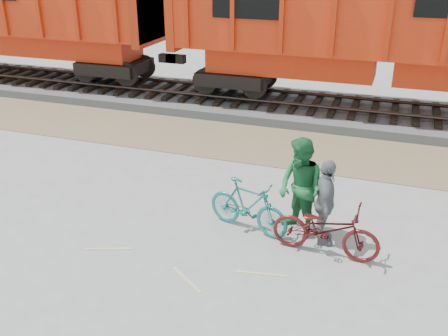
{
  "coord_description": "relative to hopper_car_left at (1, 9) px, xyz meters",
  "views": [
    {
      "loc": [
        3.79,
        -7.75,
        5.35
      ],
      "look_at": [
        0.55,
        1.5,
        0.97
      ],
      "focal_mm": 40.0,
      "sensor_mm": 36.0,
      "label": 1
    }
  ],
  "objects": [
    {
      "name": "ground",
      "position": [
        11.6,
        -9.0,
        -3.01
      ],
      "size": [
        120.0,
        120.0,
        0.0
      ],
      "primitive_type": "plane",
      "color": "#9E9E99",
      "rests_on": "ground"
    },
    {
      "name": "gravel_strip",
      "position": [
        11.6,
        -3.5,
        -3.0
      ],
      "size": [
        120.0,
        3.0,
        0.02
      ],
      "primitive_type": "cube",
      "color": "#887354",
      "rests_on": "ground"
    },
    {
      "name": "ballast_bed",
      "position": [
        11.6,
        0.0,
        -2.86
      ],
      "size": [
        120.0,
        4.0,
        0.3
      ],
      "primitive_type": "cube",
      "color": "slate",
      "rests_on": "ground"
    },
    {
      "name": "track",
      "position": [
        11.6,
        0.0,
        -2.53
      ],
      "size": [
        120.0,
        2.6,
        0.24
      ],
      "color": "black",
      "rests_on": "ballast_bed"
    },
    {
      "name": "hopper_car_left",
      "position": [
        0.0,
        0.0,
        0.0
      ],
      "size": [
        14.0,
        3.13,
        4.65
      ],
      "color": "black",
      "rests_on": "track"
    },
    {
      "name": "hopper_car_center",
      "position": [
        15.0,
        0.0,
        0.0
      ],
      "size": [
        14.0,
        3.13,
        4.65
      ],
      "color": "black",
      "rests_on": "track"
    },
    {
      "name": "bicycle_teal",
      "position": [
        12.92,
        -8.23,
        -2.46
      ],
      "size": [
        1.89,
        0.98,
        1.09
      ],
      "primitive_type": "imported",
      "rotation": [
        0.0,
        0.0,
        1.3
      ],
      "color": "#19746D",
      "rests_on": "ground"
    },
    {
      "name": "bicycle_maroon",
      "position": [
        14.53,
        -8.59,
        -2.48
      ],
      "size": [
        2.05,
        0.83,
        1.06
      ],
      "primitive_type": "imported",
      "rotation": [
        0.0,
        0.0,
        1.51
      ],
      "color": "#531413",
      "rests_on": "ground"
    },
    {
      "name": "person_man",
      "position": [
        13.92,
        -8.03,
        -1.99
      ],
      "size": [
        1.25,
        1.22,
        2.03
      ],
      "primitive_type": "imported",
      "rotation": [
        0.0,
        0.0,
        -0.67
      ],
      "color": "#206A36",
      "rests_on": "ground"
    },
    {
      "name": "person_woman",
      "position": [
        14.43,
        -8.19,
        -2.14
      ],
      "size": [
        0.62,
        1.08,
        1.74
      ],
      "primitive_type": "imported",
      "rotation": [
        0.0,
        0.0,
        1.78
      ],
      "color": "slate",
      "rests_on": "ground"
    }
  ]
}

